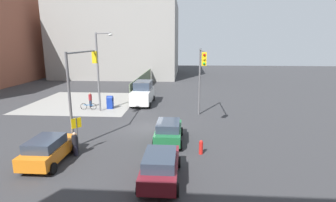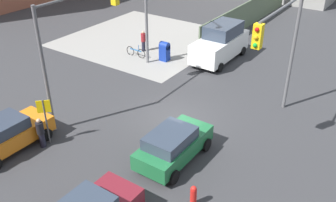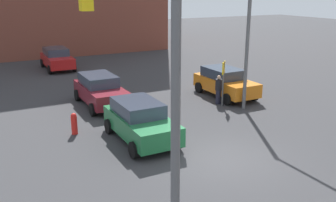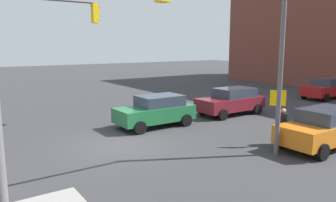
{
  "view_description": "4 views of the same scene",
  "coord_description": "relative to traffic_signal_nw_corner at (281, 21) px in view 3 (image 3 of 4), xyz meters",
  "views": [
    {
      "loc": [
        -20.93,
        -3.14,
        7.13
      ],
      "look_at": [
        0.49,
        -1.69,
        2.24
      ],
      "focal_mm": 28.0,
      "sensor_mm": 36.0,
      "label": 1
    },
    {
      "loc": [
        -14.53,
        -9.55,
        10.83
      ],
      "look_at": [
        -2.24,
        -1.1,
        2.44
      ],
      "focal_mm": 40.0,
      "sensor_mm": 36.0,
      "label": 2
    },
    {
      "loc": [
        10.12,
        -7.6,
        5.97
      ],
      "look_at": [
        -1.03,
        -1.76,
        2.19
      ],
      "focal_mm": 40.0,
      "sensor_mm": 36.0,
      "label": 3
    },
    {
      "loc": [
        5.88,
        12.19,
        4.18
      ],
      "look_at": [
        -2.29,
        0.29,
        1.74
      ],
      "focal_mm": 35.0,
      "sensor_mm": 36.0,
      "label": 4
    }
  ],
  "objects": [
    {
      "name": "ground_plane",
      "position": [
        2.35,
        -4.5,
        -4.64
      ],
      "size": [
        120.0,
        120.0,
        0.0
      ],
      "primitive_type": "plane",
      "color": "#333335"
    },
    {
      "name": "pedestrian_waiting",
      "position": [
        -3.45,
        -0.7,
        -3.83
      ],
      "size": [
        0.36,
        0.36,
        1.57
      ],
      "rotation": [
        0.0,
        0.0,
        2.57
      ],
      "color": "black",
      "rests_on": "ground"
    },
    {
      "name": "traffic_signal_se_corner",
      "position": [
        4.62,
        -9.0,
        0.01
      ],
      "size": [
        5.81,
        0.36,
        6.5
      ],
      "color": "#59595B",
      "rests_on": "ground"
    },
    {
      "name": "coupe_green",
      "position": [
        -0.73,
        -6.47,
        -3.8
      ],
      "size": [
        4.09,
        2.02,
        1.62
      ],
      "color": "#1E6638",
      "rests_on": "ground"
    },
    {
      "name": "coupe_orange",
      "position": [
        -4.51,
        0.48,
        -3.8
      ],
      "size": [
        4.16,
        2.02,
        1.62
      ],
      "color": "orange",
      "rests_on": "ground"
    },
    {
      "name": "fire_hydrant",
      "position": [
        -2.65,
        -8.7,
        -4.15
      ],
      "size": [
        0.26,
        0.26,
        0.94
      ],
      "color": "red",
      "rests_on": "ground"
    },
    {
      "name": "traffic_signal_nw_corner",
      "position": [
        0.0,
        0.0,
        0.0
      ],
      "size": [
        5.63,
        0.36,
        6.5
      ],
      "color": "#59595B",
      "rests_on": "ground"
    },
    {
      "name": "warning_sign_two_way",
      "position": [
        -3.05,
        -0.72,
        -3.0
      ],
      "size": [
        0.48,
        0.48,
        2.4
      ],
      "color": "#4C4C4C",
      "rests_on": "ground"
    },
    {
      "name": "sedan_red",
      "position": [
        -16.78,
        -6.45,
        -3.8
      ],
      "size": [
        4.28,
        2.02,
        1.62
      ],
      "color": "#B21919",
      "rests_on": "ground"
    },
    {
      "name": "sedan_maroon",
      "position": [
        -6.16,
        -6.41,
        -3.8
      ],
      "size": [
        4.29,
        2.02,
        1.62
      ],
      "color": "maroon",
      "rests_on": "ground"
    }
  ]
}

